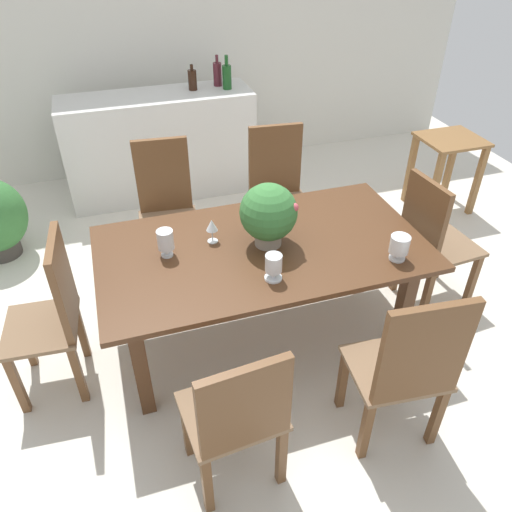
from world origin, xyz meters
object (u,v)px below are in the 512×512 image
(flower_centerpiece, at_px, (269,214))
(chair_head_end, at_px, (54,311))
(dining_table, at_px, (262,259))
(kitchen_counter, at_px, (161,146))
(chair_near_left, at_px, (238,416))
(chair_far_right, at_px, (277,186))
(crystal_vase_right, at_px, (274,265))
(wine_bottle_dark, at_px, (227,76))
(side_table, at_px, (447,158))
(wine_glass, at_px, (212,226))
(wine_bottle_clear, at_px, (217,74))
(chair_foot_end, at_px, (431,239))
(wine_bottle_tall, at_px, (192,80))
(crystal_vase_center_near, at_px, (399,246))
(chair_far_left, at_px, (166,203))
(crystal_vase_left, at_px, (166,241))
(chair_near_right, at_px, (408,367))

(flower_centerpiece, bearing_deg, chair_head_end, -179.22)
(dining_table, bearing_deg, kitchen_counter, 97.32)
(chair_near_left, xyz_separation_m, chair_far_right, (0.88, 1.95, 0.04))
(chair_near_left, relative_size, chair_far_right, 0.90)
(crystal_vase_right, relative_size, wine_bottle_dark, 0.52)
(chair_near_left, bearing_deg, side_table, -145.93)
(chair_near_left, xyz_separation_m, chair_head_end, (-0.79, 0.96, 0.03))
(chair_head_end, xyz_separation_m, wine_glass, (0.96, 0.14, 0.29))
(chair_near_left, relative_size, flower_centerpiece, 2.41)
(flower_centerpiece, xyz_separation_m, wine_bottle_dark, (0.34, 2.19, 0.14))
(wine_glass, bearing_deg, flower_centerpiece, -22.15)
(chair_far_right, relative_size, wine_bottle_clear, 3.76)
(chair_foot_end, relative_size, wine_bottle_dark, 3.33)
(chair_foot_end, distance_m, kitchen_counter, 2.71)
(chair_head_end, xyz_separation_m, wine_bottle_tall, (1.30, 2.28, 0.51))
(chair_foot_end, distance_m, chair_far_right, 1.25)
(chair_far_right, bearing_deg, dining_table, -109.33)
(dining_table, bearing_deg, crystal_vase_center_near, -27.22)
(flower_centerpiece, xyz_separation_m, crystal_vase_right, (-0.08, -0.33, -0.12))
(wine_bottle_tall, bearing_deg, chair_foot_end, -63.39)
(chair_head_end, relative_size, crystal_vase_center_near, 6.62)
(chair_far_right, bearing_deg, wine_glass, -125.22)
(chair_far_left, distance_m, side_table, 2.59)
(chair_near_left, relative_size, crystal_vase_left, 5.57)
(chair_head_end, xyz_separation_m, chair_near_right, (1.66, -0.97, 0.02))
(crystal_vase_left, bearing_deg, kitchen_counter, 82.87)
(chair_near_right, distance_m, side_table, 2.72)
(dining_table, xyz_separation_m, chair_near_right, (0.43, -0.98, -0.07))
(dining_table, relative_size, chair_far_left, 1.87)
(crystal_vase_left, distance_m, wine_glass, 0.29)
(chair_near_left, height_order, side_table, chair_near_left)
(wine_glass, distance_m, wine_bottle_clear, 2.28)
(dining_table, distance_m, chair_foot_end, 1.22)
(chair_near_right, bearing_deg, kitchen_counter, -72.15)
(chair_near_left, height_order, chair_far_left, chair_far_left)
(chair_head_end, distance_m, crystal_vase_center_near, 1.98)
(chair_near_left, height_order, chair_near_right, chair_near_right)
(chair_near_left, height_order, crystal_vase_right, chair_near_left)
(wine_bottle_tall, bearing_deg, chair_head_end, -119.75)
(chair_far_left, height_order, crystal_vase_left, chair_far_left)
(crystal_vase_right, height_order, side_table, crystal_vase_right)
(kitchen_counter, bearing_deg, chair_far_right, -59.66)
(chair_near_right, distance_m, wine_bottle_tall, 3.31)
(wine_bottle_tall, relative_size, side_table, 0.33)
(chair_near_left, bearing_deg, chair_far_left, -95.09)
(chair_foot_end, height_order, wine_glass, chair_foot_end)
(chair_far_left, height_order, wine_bottle_tall, wine_bottle_tall)
(flower_centerpiece, height_order, wine_bottle_tall, wine_bottle_tall)
(chair_near_left, relative_size, kitchen_counter, 0.54)
(crystal_vase_center_near, relative_size, wine_bottle_tall, 0.67)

